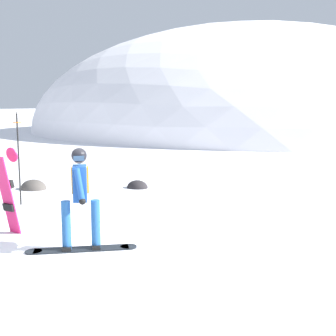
% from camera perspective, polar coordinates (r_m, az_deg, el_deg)
% --- Properties ---
extents(ground_plane, '(300.00, 300.00, 0.00)m').
position_cam_1_polar(ground_plane, '(7.68, -12.30, -10.31)').
color(ground_plane, white).
extents(ridge_peak_main, '(37.33, 33.60, 17.84)m').
position_cam_1_polar(ridge_peak_main, '(39.82, 9.23, 4.72)').
color(ridge_peak_main, white).
rests_on(ridge_peak_main, ground).
extents(snowboarder_main, '(1.48, 1.27, 1.71)m').
position_cam_1_polar(snowboarder_main, '(7.47, -11.18, -3.51)').
color(snowboarder_main, black).
rests_on(snowboarder_main, ground).
extents(spare_snowboard, '(0.28, 0.37, 1.63)m').
position_cam_1_polar(spare_snowboard, '(8.70, -19.84, -2.81)').
color(spare_snowboard, '#D11E5B').
rests_on(spare_snowboard, ground).
extents(piste_marker_near, '(0.20, 0.20, 2.24)m').
position_cam_1_polar(piste_marker_near, '(11.16, -18.63, 1.91)').
color(piste_marker_near, black).
rests_on(piste_marker_near, ground).
extents(rock_dark, '(0.78, 0.66, 0.55)m').
position_cam_1_polar(rock_dark, '(13.26, -16.86, -2.60)').
color(rock_dark, '#4C4742').
rests_on(rock_dark, ground).
extents(rock_mid, '(0.63, 0.54, 0.44)m').
position_cam_1_polar(rock_mid, '(12.91, -3.95, -2.55)').
color(rock_mid, '#282628').
rests_on(rock_mid, ground).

